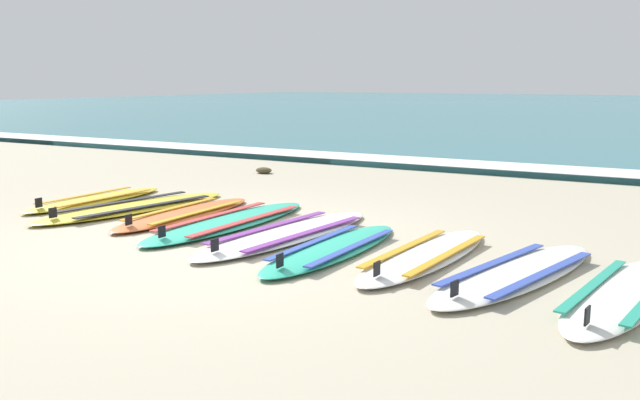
{
  "coord_description": "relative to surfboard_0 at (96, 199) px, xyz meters",
  "views": [
    {
      "loc": [
        3.74,
        -4.85,
        1.51
      ],
      "look_at": [
        0.36,
        1.22,
        0.25
      ],
      "focal_mm": 37.07,
      "sensor_mm": 36.0,
      "label": 1
    }
  ],
  "objects": [
    {
      "name": "surfboard_3",
      "position": [
        2.28,
        -0.25,
        -0.0
      ],
      "size": [
        0.74,
        2.56,
        0.18
      ],
      "color": "#2DB793",
      "rests_on": "ground"
    },
    {
      "name": "wave_foam_strip",
      "position": [
        2.7,
        5.29,
        0.02
      ],
      "size": [
        80.0,
        1.03,
        0.11
      ],
      "primitive_type": "cube",
      "color": "white",
      "rests_on": "ground"
    },
    {
      "name": "surfboard_0",
      "position": [
        0.0,
        0.0,
        0.0
      ],
      "size": [
        0.58,
        2.11,
        0.18
      ],
      "color": "yellow",
      "rests_on": "ground"
    },
    {
      "name": "ground_plane",
      "position": [
        2.7,
        -0.91,
        -0.04
      ],
      "size": [
        80.0,
        80.0,
        0.0
      ],
      "primitive_type": "plane",
      "color": "#B7AD93"
    },
    {
      "name": "surfboard_1",
      "position": [
        0.8,
        -0.14,
        -0.0
      ],
      "size": [
        1.13,
        2.67,
        0.18
      ],
      "color": "yellow",
      "rests_on": "ground"
    },
    {
      "name": "surfboard_7",
      "position": [
        5.38,
        -0.7,
        -0.0
      ],
      "size": [
        1.14,
        2.39,
        0.18
      ],
      "color": "silver",
      "rests_on": "ground"
    },
    {
      "name": "sea",
      "position": [
        2.7,
        34.78,
        0.01
      ],
      "size": [
        80.0,
        60.0,
        0.1
      ],
      "primitive_type": "cube",
      "color": "teal",
      "rests_on": "ground"
    },
    {
      "name": "surfboard_8",
      "position": [
        6.14,
        -0.87,
        -0.0
      ],
      "size": [
        0.86,
        2.21,
        0.18
      ],
      "color": "silver",
      "rests_on": "ground"
    },
    {
      "name": "surfboard_4",
      "position": [
        3.11,
        -0.42,
        -0.0
      ],
      "size": [
        0.93,
        2.61,
        0.18
      ],
      "color": "white",
      "rests_on": "ground"
    },
    {
      "name": "seaweed_clump_near_shoreline",
      "position": [
        0.37,
        3.23,
        0.01
      ],
      "size": [
        0.28,
        0.22,
        0.1
      ],
      "primitive_type": "ellipsoid",
      "color": "#4C4228",
      "rests_on": "ground"
    },
    {
      "name": "surfboard_5",
      "position": [
        3.77,
        -0.71,
        -0.0
      ],
      "size": [
        0.61,
        2.17,
        0.18
      ],
      "color": "#2DB793",
      "rests_on": "ground"
    },
    {
      "name": "surfboard_6",
      "position": [
        4.57,
        -0.53,
        -0.0
      ],
      "size": [
        0.74,
        2.26,
        0.18
      ],
      "color": "white",
      "rests_on": "ground"
    },
    {
      "name": "surfboard_2",
      "position": [
        1.58,
        -0.15,
        -0.0
      ],
      "size": [
        0.55,
        2.19,
        0.18
      ],
      "color": "orange",
      "rests_on": "ground"
    }
  ]
}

